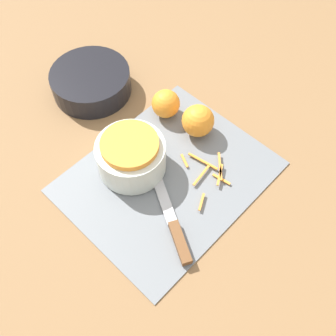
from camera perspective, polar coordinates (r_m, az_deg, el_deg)
ground_plane at (r=0.84m, az=0.00°, el=-1.32°), size 4.00×4.00×0.00m
cutting_board at (r=0.84m, az=0.00°, el=-1.22°), size 0.42×0.34×0.01m
bowl_speckled at (r=0.82m, az=-5.39°, el=1.86°), size 0.15×0.15×0.09m
bowl_dark at (r=1.00m, az=-11.09°, el=12.18°), size 0.19×0.19×0.06m
knife at (r=0.78m, az=0.97°, el=-8.65°), size 0.13×0.22×0.02m
orange_left at (r=0.88m, az=4.37°, el=6.85°), size 0.07×0.07×0.07m
orange_right at (r=0.92m, az=-0.32°, el=9.32°), size 0.07×0.07×0.07m
peel_pile at (r=0.84m, az=5.86°, el=-0.65°), size 0.14×0.13×0.01m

